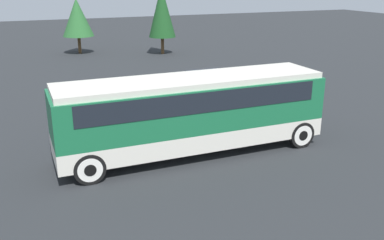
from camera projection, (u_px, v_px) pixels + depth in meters
The scene contains 6 objects.
ground_plane at pixel (192, 153), 17.05m from camera, with size 120.00×120.00×0.00m, color #26282B.
tour_bus at pixel (194, 108), 16.49m from camera, with size 10.50×2.59×3.07m.
parked_car_near at pixel (208, 82), 25.53m from camera, with size 4.18×1.80×1.35m.
parked_car_mid at pixel (192, 97), 22.44m from camera, with size 4.35×1.85×1.33m.
tree_left at pixel (162, 11), 37.69m from camera, with size 2.39×2.39×6.05m.
tree_center at pixel (77, 17), 38.05m from camera, with size 2.75×2.75×4.89m.
Camera 1 is at (-6.02, -14.54, 6.67)m, focal length 40.00 mm.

